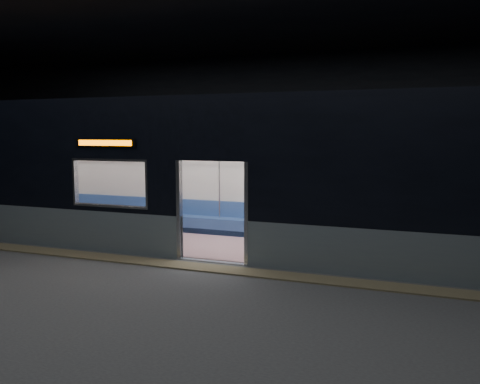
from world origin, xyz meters
The scene contains 7 objects.
station_floor centered at (0.00, 0.00, -0.01)m, with size 24.00×14.00×0.01m, color #47494C.
station_envelope centered at (0.00, 0.00, 3.66)m, with size 24.00×14.00×5.00m.
tactile_strip centered at (0.00, 0.55, 0.01)m, with size 22.80×0.50×0.03m, color #8C7F59.
metro_car centered at (0.00, 2.54, 1.85)m, with size 18.00×3.04×3.35m.
passenger centered at (2.56, 3.55, 0.81)m, with size 0.43×0.72×1.39m.
handbag centered at (2.57, 3.32, 0.68)m, with size 0.26×0.22×0.13m, color black.
transit_map centered at (5.00, 3.85, 1.44)m, with size 0.90×0.03×0.58m, color white.
Camera 1 is at (4.09, -8.12, 2.61)m, focal length 38.00 mm.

